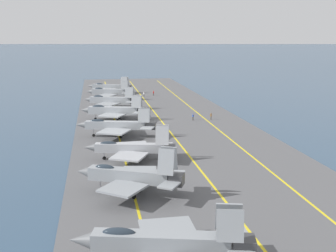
{
  "coord_description": "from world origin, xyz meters",
  "views": [
    {
      "loc": [
        -103.51,
        16.25,
        21.65
      ],
      "look_at": [
        -18.56,
        1.37,
        2.9
      ],
      "focal_mm": 45.0,
      "sensor_mm": 36.0,
      "label": 1
    }
  ],
  "objects_px": {
    "parked_jet_sixth": "(112,100)",
    "crew_white_vest": "(144,94)",
    "parked_jet_fourth": "(117,125)",
    "parked_jet_fifth": "(114,111)",
    "crew_blue_vest": "(193,117)",
    "parked_jet_nearest": "(164,243)",
    "parked_jet_seventh": "(110,92)",
    "parked_jet_eighth": "(110,87)",
    "crew_red_vest": "(153,93)",
    "parked_jet_third": "(132,148)",
    "parked_jet_second": "(131,176)",
    "crew_brown_vest": "(211,116)"
  },
  "relations": [
    {
      "from": "parked_jet_sixth",
      "to": "crew_brown_vest",
      "type": "xyz_separation_m",
      "value": [
        -20.82,
        -24.19,
        -1.58
      ]
    },
    {
      "from": "parked_jet_seventh",
      "to": "parked_jet_third",
      "type": "bearing_deg",
      "value": -179.11
    },
    {
      "from": "parked_jet_nearest",
      "to": "crew_brown_vest",
      "type": "xyz_separation_m",
      "value": [
        66.37,
        -23.08,
        -1.35
      ]
    },
    {
      "from": "crew_blue_vest",
      "to": "crew_white_vest",
      "type": "height_order",
      "value": "crew_blue_vest"
    },
    {
      "from": "parked_jet_fourth",
      "to": "parked_jet_seventh",
      "type": "xyz_separation_m",
      "value": [
        52.88,
        -0.47,
        0.11
      ]
    },
    {
      "from": "parked_jet_second",
      "to": "parked_jet_fifth",
      "type": "distance_m",
      "value": 51.74
    },
    {
      "from": "crew_red_vest",
      "to": "crew_brown_vest",
      "type": "height_order",
      "value": "crew_brown_vest"
    },
    {
      "from": "crew_white_vest",
      "to": "crew_red_vest",
      "type": "bearing_deg",
      "value": -61.96
    },
    {
      "from": "parked_jet_third",
      "to": "crew_brown_vest",
      "type": "xyz_separation_m",
      "value": [
        31.59,
        -22.94,
        -1.16
      ]
    },
    {
      "from": "crew_red_vest",
      "to": "crew_blue_vest",
      "type": "bearing_deg",
      "value": -175.27
    },
    {
      "from": "parked_jet_second",
      "to": "crew_blue_vest",
      "type": "distance_m",
      "value": 52.26
    },
    {
      "from": "parked_jet_nearest",
      "to": "crew_red_vest",
      "type": "distance_m",
      "value": 113.22
    },
    {
      "from": "parked_jet_second",
      "to": "crew_brown_vest",
      "type": "relative_size",
      "value": 8.19
    },
    {
      "from": "parked_jet_fifth",
      "to": "crew_blue_vest",
      "type": "distance_m",
      "value": 19.98
    },
    {
      "from": "parked_jet_seventh",
      "to": "crew_brown_vest",
      "type": "height_order",
      "value": "parked_jet_seventh"
    },
    {
      "from": "parked_jet_fourth",
      "to": "parked_jet_fifth",
      "type": "height_order",
      "value": "parked_jet_fifth"
    },
    {
      "from": "parked_jet_sixth",
      "to": "crew_white_vest",
      "type": "xyz_separation_m",
      "value": [
        23.1,
        -12.19,
        -1.65
      ]
    },
    {
      "from": "parked_jet_second",
      "to": "parked_jet_seventh",
      "type": "bearing_deg",
      "value": -0.32
    },
    {
      "from": "parked_jet_eighth",
      "to": "parked_jet_fourth",
      "type": "bearing_deg",
      "value": 178.96
    },
    {
      "from": "crew_blue_vest",
      "to": "crew_white_vest",
      "type": "distance_m",
      "value": 44.1
    },
    {
      "from": "parked_jet_seventh",
      "to": "parked_jet_sixth",
      "type": "bearing_deg",
      "value": 179.45
    },
    {
      "from": "parked_jet_third",
      "to": "parked_jet_fourth",
      "type": "bearing_deg",
      "value": 5.17
    },
    {
      "from": "crew_brown_vest",
      "to": "crew_red_vest",
      "type": "bearing_deg",
      "value": 10.3
    },
    {
      "from": "parked_jet_eighth",
      "to": "crew_white_vest",
      "type": "xyz_separation_m",
      "value": [
        -11.63,
        -11.23,
        -1.44
      ]
    },
    {
      "from": "parked_jet_nearest",
      "to": "crew_red_vest",
      "type": "relative_size",
      "value": 9.94
    },
    {
      "from": "crew_red_vest",
      "to": "parked_jet_sixth",
      "type": "bearing_deg",
      "value": 147.68
    },
    {
      "from": "parked_jet_second",
      "to": "parked_jet_fourth",
      "type": "xyz_separation_m",
      "value": [
        33.46,
        -0.02,
        -0.19
      ]
    },
    {
      "from": "parked_jet_fifth",
      "to": "crew_red_vest",
      "type": "bearing_deg",
      "value": -20.71
    },
    {
      "from": "parked_jet_sixth",
      "to": "crew_red_vest",
      "type": "xyz_separation_m",
      "value": [
        25.05,
        -15.85,
        -1.64
      ]
    },
    {
      "from": "parked_jet_eighth",
      "to": "crew_white_vest",
      "type": "height_order",
      "value": "parked_jet_eighth"
    },
    {
      "from": "parked_jet_nearest",
      "to": "parked_jet_seventh",
      "type": "distance_m",
      "value": 104.89
    },
    {
      "from": "parked_jet_sixth",
      "to": "parked_jet_fourth",
      "type": "bearing_deg",
      "value": 179.5
    },
    {
      "from": "crew_red_vest",
      "to": "crew_white_vest",
      "type": "distance_m",
      "value": 4.15
    },
    {
      "from": "parked_jet_sixth",
      "to": "parked_jet_eighth",
      "type": "height_order",
      "value": "parked_jet_sixth"
    },
    {
      "from": "parked_jet_eighth",
      "to": "crew_red_vest",
      "type": "relative_size",
      "value": 9.77
    },
    {
      "from": "parked_jet_fourth",
      "to": "parked_jet_sixth",
      "type": "height_order",
      "value": "parked_jet_sixth"
    },
    {
      "from": "parked_jet_sixth",
      "to": "parked_jet_nearest",
      "type": "bearing_deg",
      "value": -179.27
    },
    {
      "from": "parked_jet_nearest",
      "to": "parked_jet_fifth",
      "type": "relative_size",
      "value": 1.02
    },
    {
      "from": "crew_blue_vest",
      "to": "crew_brown_vest",
      "type": "height_order",
      "value": "crew_brown_vest"
    },
    {
      "from": "parked_jet_third",
      "to": "crew_white_vest",
      "type": "xyz_separation_m",
      "value": [
        75.52,
        -10.94,
        -1.24
      ]
    },
    {
      "from": "parked_jet_second",
      "to": "crew_blue_vest",
      "type": "height_order",
      "value": "parked_jet_second"
    },
    {
      "from": "parked_jet_seventh",
      "to": "crew_brown_vest",
      "type": "distance_m",
      "value": 45.43
    },
    {
      "from": "parked_jet_fifth",
      "to": "parked_jet_sixth",
      "type": "bearing_deg",
      "value": -0.04
    },
    {
      "from": "parked_jet_fourth",
      "to": "parked_jet_third",
      "type": "bearing_deg",
      "value": -174.83
    },
    {
      "from": "parked_jet_fifth",
      "to": "crew_white_vest",
      "type": "bearing_deg",
      "value": -16.96
    },
    {
      "from": "parked_jet_sixth",
      "to": "parked_jet_seventh",
      "type": "xyz_separation_m",
      "value": [
        17.7,
        -0.17,
        0.07
      ]
    },
    {
      "from": "crew_red_vest",
      "to": "crew_blue_vest",
      "type": "height_order",
      "value": "crew_red_vest"
    },
    {
      "from": "parked_jet_nearest",
      "to": "parked_jet_fourth",
      "type": "xyz_separation_m",
      "value": [
        52.0,
        1.41,
        0.19
      ]
    },
    {
      "from": "parked_jet_sixth",
      "to": "crew_white_vest",
      "type": "bearing_deg",
      "value": -27.82
    },
    {
      "from": "parked_jet_sixth",
      "to": "crew_white_vest",
      "type": "distance_m",
      "value": 26.18
    }
  ]
}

